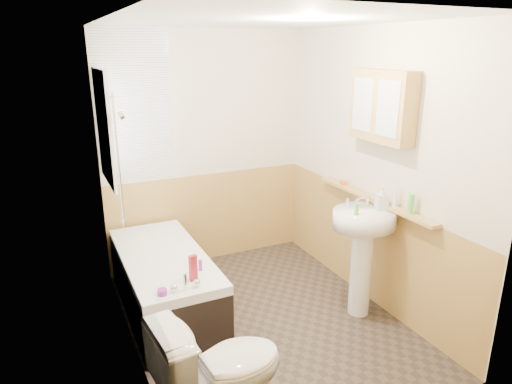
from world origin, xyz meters
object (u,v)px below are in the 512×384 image
(toilet, at_px, (221,372))
(medicine_cabinet, at_px, (382,106))
(bathtub, at_px, (165,281))
(pine_shelf, at_px, (372,199))
(sink, at_px, (363,241))

(toilet, bearing_deg, medicine_cabinet, -71.49)
(bathtub, bearing_deg, pine_shelf, -19.83)
(bathtub, distance_m, medicine_cabinet, 2.44)
(bathtub, height_order, toilet, toilet)
(sink, distance_m, pine_shelf, 0.40)
(toilet, distance_m, medicine_cabinet, 2.42)
(toilet, height_order, pine_shelf, pine_shelf)
(medicine_cabinet, bearing_deg, toilet, -156.07)
(bathtub, bearing_deg, sink, -26.92)
(toilet, xyz_separation_m, pine_shelf, (1.80, 0.85, 0.61))
(sink, distance_m, medicine_cabinet, 1.15)
(bathtub, relative_size, pine_shelf, 1.05)
(toilet, relative_size, medicine_cabinet, 1.26)
(pine_shelf, xyz_separation_m, medicine_cabinet, (-0.03, -0.06, 0.83))
(toilet, distance_m, sink, 1.77)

